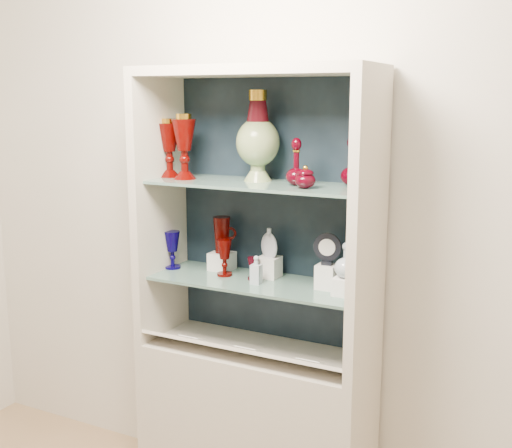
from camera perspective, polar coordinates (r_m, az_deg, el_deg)
The scene contains 30 objects.
wall_back at distance 2.84m, azimuth 2.01°, elevation 2.76°, with size 3.50×0.02×2.80m, color beige.
cabinet_base at distance 2.98m, azimuth 0.00°, elevation -17.72°, with size 1.00×0.40×0.75m, color beige.
cabinet_back_panel at distance 2.82m, azimuth 1.74°, elevation 1.17°, with size 0.98×0.02×1.15m, color black.
cabinet_side_left at distance 2.90m, azimuth -8.49°, elevation 1.32°, with size 0.04×0.40×1.15m, color beige.
cabinet_side_right at distance 2.48m, azimuth 9.95°, elevation -0.41°, with size 0.04×0.40×1.15m, color beige.
cabinet_top_cap at distance 2.61m, azimuth 0.00°, elevation 13.47°, with size 1.00×0.40×0.04m, color beige.
shelf_lower at distance 2.74m, azimuth 0.19°, elevation -5.19°, with size 0.92×0.34×0.01m, color slate.
shelf_upper at distance 2.65m, azimuth 0.20°, elevation 3.56°, with size 0.92×0.34×0.01m, color slate.
label_ledge at distance 2.72m, azimuth -1.07°, elevation -11.23°, with size 0.92×0.18×0.01m, color beige.
label_card_0 at distance 2.70m, azimuth -0.71°, elevation -11.01°, with size 0.10×0.07×0.00m, color white.
label_card_1 at distance 2.83m, azimuth -5.70°, elevation -10.01°, with size 0.10×0.07×0.00m, color white.
label_card_2 at distance 2.60m, azimuth 4.86°, elevation -12.02°, with size 0.10×0.07×0.00m, color white.
pedestal_lamp_left at distance 2.86m, azimuth -7.72°, elevation 6.72°, with size 0.10×0.10×0.26m, color #490300, non-canonical shape.
pedestal_lamp_right at distance 2.78m, azimuth -6.39°, elevation 6.85°, with size 0.11×0.11×0.28m, color #490300, non-canonical shape.
enamel_urn at distance 2.69m, azimuth 0.17°, elevation 7.84°, with size 0.18×0.18×0.38m, color #074A0D, non-canonical shape.
ruby_decanter_a at distance 2.56m, azimuth 3.61°, elevation 5.80°, with size 0.08×0.08×0.21m, color #3F000A, non-canonical shape.
ruby_decanter_b at distance 2.57m, azimuth 8.56°, elevation 5.71°, with size 0.09×0.09×0.21m, color #3F000A, non-canonical shape.
lidded_bowl at distance 2.49m, azimuth 4.40°, elevation 4.23°, with size 0.08×0.08×0.09m, color #3F000A, non-canonical shape.
cobalt_goblet at distance 2.94m, azimuth -7.45°, elevation -2.29°, with size 0.07×0.07×0.17m, color #070045, non-canonical shape.
ruby_goblet_tall at distance 2.80m, azimuth -2.82°, elevation -3.00°, with size 0.07×0.07×0.16m, color #490300, non-canonical shape.
ruby_goblet_small at distance 2.74m, azimuth -0.25°, elevation -3.99°, with size 0.05×0.05×0.10m, color #3F000A, non-canonical shape.
riser_ruby_pitcher at distance 2.90m, azimuth -3.04°, elevation -3.30°, with size 0.10×0.10×0.08m, color silver.
ruby_pitcher at distance 2.88m, azimuth -3.06°, elevation -0.96°, with size 0.12×0.08×0.16m, color #490300, non-canonical shape.
clear_square_bottle at distance 2.68m, azimuth 0.02°, elevation -4.09°, with size 0.04×0.04×0.12m, color #9EABB8, non-canonical shape.
riser_flat_flask at distance 2.78m, azimuth 1.17°, elevation -3.84°, with size 0.09×0.09×0.09m, color silver.
flat_flask at distance 2.75m, azimuth 1.18°, elevation -1.63°, with size 0.09×0.04×0.13m, color #B2B8C8, non-canonical shape.
riser_clear_round_decanter at distance 2.56m, azimuth 7.95°, elevation -5.52°, with size 0.09×0.09×0.07m, color silver.
clear_round_decanter at distance 2.53m, azimuth 8.01°, elevation -3.28°, with size 0.09×0.09×0.14m, color #9EABB8, non-canonical shape.
riser_cameo_medallion at distance 2.63m, azimuth 6.31°, elevation -4.68°, with size 0.08×0.08×0.10m, color silver.
cameo_medallion at distance 2.60m, azimuth 6.36°, elevation -2.18°, with size 0.11×0.04×0.14m, color black, non-canonical shape.
Camera 1 is at (1.18, -0.80, 1.82)m, focal length 45.00 mm.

